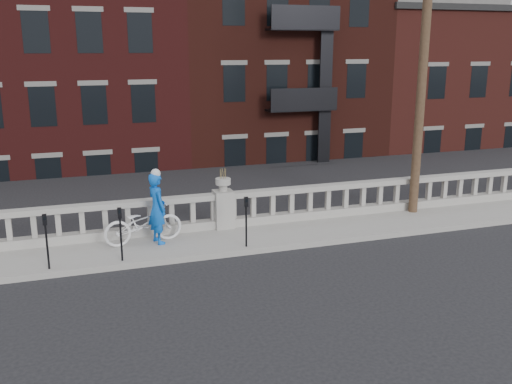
% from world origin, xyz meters
% --- Properties ---
extents(ground, '(120.00, 120.00, 0.00)m').
position_xyz_m(ground, '(0.00, 0.00, 0.00)').
color(ground, black).
rests_on(ground, ground).
extents(sidewalk, '(32.00, 2.20, 0.15)m').
position_xyz_m(sidewalk, '(0.00, 3.00, 0.07)').
color(sidewalk, gray).
rests_on(sidewalk, ground).
extents(balustrade, '(28.00, 0.34, 1.03)m').
position_xyz_m(balustrade, '(0.00, 3.95, 0.64)').
color(balustrade, gray).
rests_on(balustrade, sidewalk).
extents(planter_pedestal, '(0.55, 0.55, 1.76)m').
position_xyz_m(planter_pedestal, '(0.00, 3.95, 0.83)').
color(planter_pedestal, gray).
rests_on(planter_pedestal, sidewalk).
extents(lower_level, '(80.00, 44.00, 20.80)m').
position_xyz_m(lower_level, '(0.56, 23.04, 2.63)').
color(lower_level, '#605E59').
rests_on(lower_level, ground).
extents(utility_pole, '(1.60, 0.28, 10.00)m').
position_xyz_m(utility_pole, '(6.20, 3.60, 5.24)').
color(utility_pole, '#422D1E').
rests_on(utility_pole, sidewalk).
extents(parking_meter_b, '(0.10, 0.09, 1.36)m').
position_xyz_m(parking_meter_b, '(-4.81, 2.15, 1.00)').
color(parking_meter_b, black).
rests_on(parking_meter_b, sidewalk).
extents(parking_meter_c, '(0.10, 0.09, 1.36)m').
position_xyz_m(parking_meter_c, '(-3.10, 2.15, 1.00)').
color(parking_meter_c, black).
rests_on(parking_meter_c, sidewalk).
extents(parking_meter_d, '(0.10, 0.09, 1.36)m').
position_xyz_m(parking_meter_d, '(0.13, 2.15, 1.00)').
color(parking_meter_d, black).
rests_on(parking_meter_d, sidewalk).
extents(bicycle, '(2.19, 1.01, 1.11)m').
position_xyz_m(bicycle, '(-2.41, 3.30, 0.71)').
color(bicycle, white).
rests_on(bicycle, sidewalk).
extents(cyclist, '(0.63, 0.80, 1.93)m').
position_xyz_m(cyclist, '(-2.03, 3.21, 1.11)').
color(cyclist, blue).
rests_on(cyclist, sidewalk).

